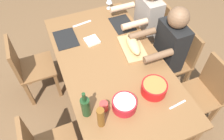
% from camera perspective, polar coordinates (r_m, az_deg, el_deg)
% --- Properties ---
extents(ground_plane, '(8.00, 8.00, 0.00)m').
position_cam_1_polar(ground_plane, '(2.77, -0.00, -8.35)').
color(ground_plane, brown).
extents(dining_table, '(1.87, 0.99, 0.74)m').
position_cam_1_polar(dining_table, '(2.23, -0.00, 0.55)').
color(dining_table, brown).
rests_on(dining_table, ground_plane).
extents(chair_near_right, '(0.40, 0.40, 0.85)m').
position_cam_1_polar(chair_near_right, '(2.97, 11.15, 9.88)').
color(chair_near_right, brown).
rests_on(chair_near_right, ground_plane).
extents(diner_near_right, '(0.41, 0.53, 1.20)m').
position_cam_1_polar(diner_near_right, '(2.75, 8.46, 12.44)').
color(diner_near_right, '#2D2D38').
rests_on(diner_near_right, ground_plane).
extents(chair_near_center, '(0.40, 0.40, 0.85)m').
position_cam_1_polar(chair_near_center, '(2.68, 16.48, 3.06)').
color(chair_near_center, brown).
rests_on(chair_near_center, ground_plane).
extents(diner_near_center, '(0.41, 0.53, 1.20)m').
position_cam_1_polar(diner_near_center, '(2.44, 14.03, 5.35)').
color(diner_near_center, '#2D2D38').
rests_on(diner_near_center, ground_plane).
extents(chair_near_left, '(0.40, 0.40, 0.85)m').
position_cam_1_polar(chair_near_left, '(2.46, 22.83, -5.20)').
color(chair_near_left, brown).
rests_on(chair_near_left, ground_plane).
extents(chair_far_right, '(0.40, 0.40, 0.85)m').
position_cam_1_polar(chair_far_right, '(2.65, -21.02, 0.78)').
color(chair_far_right, brown).
rests_on(chair_far_right, ground_plane).
extents(serving_bowl_fruit, '(0.23, 0.23, 0.11)m').
position_cam_1_polar(serving_bowl_fruit, '(1.95, 10.91, -4.51)').
color(serving_bowl_fruit, red).
rests_on(serving_bowl_fruit, dining_table).
extents(serving_bowl_pasta, '(0.21, 0.21, 0.10)m').
position_cam_1_polar(serving_bowl_pasta, '(1.83, 3.25, -8.81)').
color(serving_bowl_pasta, '#B21923').
rests_on(serving_bowl_pasta, dining_table).
extents(cutting_board, '(0.42, 0.26, 0.02)m').
position_cam_1_polar(cutting_board, '(2.31, 5.36, 5.78)').
color(cutting_board, tan).
rests_on(cutting_board, dining_table).
extents(bread_loaf, '(0.33, 0.14, 0.09)m').
position_cam_1_polar(bread_loaf, '(2.28, 5.46, 6.77)').
color(bread_loaf, tan).
rests_on(bread_loaf, cutting_board).
extents(wine_bottle, '(0.08, 0.08, 0.29)m').
position_cam_1_polar(wine_bottle, '(1.77, -6.87, -9.42)').
color(wine_bottle, '#193819').
rests_on(wine_bottle, dining_table).
extents(beer_bottle, '(0.06, 0.06, 0.22)m').
position_cam_1_polar(beer_bottle, '(1.71, -2.92, -12.22)').
color(beer_bottle, brown).
rests_on(beer_bottle, dining_table).
extents(wine_glass, '(0.08, 0.08, 0.17)m').
position_cam_1_polar(wine_glass, '(2.80, -0.72, 17.70)').
color(wine_glass, silver).
rests_on(wine_glass, dining_table).
extents(placemat_near_right, '(0.32, 0.23, 0.01)m').
position_cam_1_polar(placemat_near_right, '(2.61, 2.67, 11.85)').
color(placemat_near_right, black).
rests_on(placemat_near_right, dining_table).
extents(cup_far_left, '(0.07, 0.07, 0.09)m').
position_cam_1_polar(cup_far_left, '(1.83, -2.14, -9.43)').
color(cup_far_left, red).
rests_on(cup_far_left, dining_table).
extents(fork_near_left, '(0.03, 0.17, 0.01)m').
position_cam_1_polar(fork_near_left, '(1.97, 16.69, -8.64)').
color(fork_near_left, silver).
rests_on(fork_near_left, dining_table).
extents(placemat_far_right, '(0.32, 0.23, 0.01)m').
position_cam_1_polar(placemat_far_right, '(2.47, -11.93, 7.96)').
color(placemat_far_right, black).
rests_on(placemat_far_right, dining_table).
extents(carving_knife, '(0.06, 0.23, 0.01)m').
position_cam_1_polar(carving_knife, '(2.64, -7.81, 11.84)').
color(carving_knife, silver).
rests_on(carving_knife, dining_table).
extents(napkin_stack, '(0.16, 0.16, 0.02)m').
position_cam_1_polar(napkin_stack, '(2.39, -5.24, 7.63)').
color(napkin_stack, white).
rests_on(napkin_stack, dining_table).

